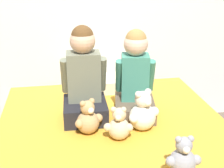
{
  "coord_description": "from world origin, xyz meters",
  "views": [
    {
      "loc": [
        -0.35,
        -1.88,
        1.55
      ],
      "look_at": [
        0.0,
        0.15,
        0.75
      ],
      "focal_mm": 50.0,
      "sensor_mm": 36.0,
      "label": 1
    }
  ],
  "objects": [
    {
      "name": "child_on_right",
      "position": [
        0.19,
        0.23,
        0.74
      ],
      "size": [
        0.35,
        0.42,
        0.64
      ],
      "rotation": [
        0.0,
        0.0,
        -0.18
      ],
      "color": "brown",
      "rests_on": "bed"
    },
    {
      "name": "teddy_bear_held_by_right_child",
      "position": [
        0.18,
        -0.03,
        0.59
      ],
      "size": [
        0.23,
        0.18,
        0.29
      ],
      "rotation": [
        0.0,
        0.0,
        0.43
      ],
      "color": "silver",
      "rests_on": "bed"
    },
    {
      "name": "child_on_left",
      "position": [
        -0.19,
        0.23,
        0.76
      ],
      "size": [
        0.33,
        0.36,
        0.69
      ],
      "rotation": [
        0.0,
        0.0,
        -0.03
      ],
      "color": "black",
      "rests_on": "bed"
    },
    {
      "name": "pillow_at_headboard",
      "position": [
        0.0,
        0.75,
        0.52
      ],
      "size": [
        0.47,
        0.31,
        0.11
      ],
      "color": "beige",
      "rests_on": "bed"
    },
    {
      "name": "teddy_bear_held_by_left_child",
      "position": [
        -0.19,
        -0.02,
        0.57
      ],
      "size": [
        0.19,
        0.15,
        0.25
      ],
      "rotation": [
        0.0,
        0.0,
        0.43
      ],
      "color": "tan",
      "rests_on": "bed"
    },
    {
      "name": "bed",
      "position": [
        0.0,
        0.0,
        0.23
      ],
      "size": [
        1.66,
        1.86,
        0.47
      ],
      "color": "#2D2D33",
      "rests_on": "ground_plane"
    },
    {
      "name": "teddy_bear_between_children",
      "position": [
        -0.01,
        -0.13,
        0.57
      ],
      "size": [
        0.19,
        0.14,
        0.23
      ],
      "rotation": [
        0.0,
        0.0,
        -0.22
      ],
      "color": "#D1B78E",
      "rests_on": "bed"
    },
    {
      "name": "teddy_bear_at_foot_of_bed",
      "position": [
        0.27,
        -0.54,
        0.57
      ],
      "size": [
        0.2,
        0.15,
        0.23
      ],
      "rotation": [
        0.0,
        0.0,
        -0.07
      ],
      "color": "#939399",
      "rests_on": "bed"
    }
  ]
}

